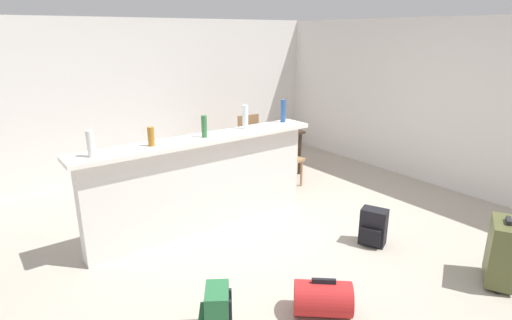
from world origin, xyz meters
name	(u,v)px	position (x,y,z in m)	size (l,w,h in m)	color
ground_plane	(273,232)	(0.00, 0.00, -0.03)	(13.00, 13.00, 0.05)	#ADA393
wall_back	(161,96)	(0.00, 3.05, 1.25)	(6.60, 0.10, 2.50)	silver
wall_right	(411,100)	(3.05, 0.30, 1.25)	(0.10, 6.00, 2.50)	silver
partition_half_wall	(203,186)	(-0.63, 0.55, 0.55)	(2.80, 0.20, 1.09)	silver
bar_countertop	(201,140)	(-0.63, 0.55, 1.12)	(2.96, 0.40, 0.05)	white
bottle_white	(91,144)	(-1.84, 0.52, 1.27)	(0.07, 0.07, 0.26)	silver
bottle_amber	(151,137)	(-1.22, 0.55, 1.24)	(0.07, 0.07, 0.20)	#9E661E
bottle_green	(204,126)	(-0.59, 0.54, 1.27)	(0.06, 0.06, 0.25)	#2D6B38
bottle_clear	(245,117)	(0.03, 0.61, 1.29)	(0.07, 0.07, 0.29)	silver
bottle_blue	(283,111)	(0.66, 0.62, 1.29)	(0.07, 0.07, 0.30)	#284C89
dining_table	(264,137)	(1.15, 1.67, 0.65)	(1.10, 0.80, 0.74)	#332319
dining_chair_near_partition	(283,153)	(1.09, 1.11, 0.52)	(0.46, 0.46, 0.93)	#9E754C
dining_chair_far_side	(246,137)	(1.19, 2.26, 0.52)	(0.44, 0.44, 0.93)	#9E754C
backpack_green	(216,314)	(-1.47, -1.12, 0.20)	(0.33, 0.34, 0.42)	#286B3D
suitcase_upright_olive	(502,252)	(1.05, -2.11, 0.33)	(0.50, 0.41, 0.67)	#51562D
duffel_bag_red	(323,298)	(-0.61, -1.44, 0.15)	(0.56, 0.54, 0.34)	red
backpack_black	(373,228)	(0.70, -0.92, 0.20)	(0.31, 0.33, 0.42)	black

